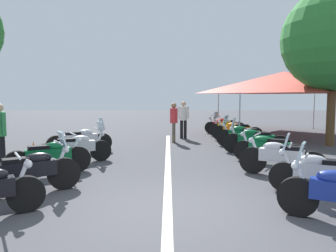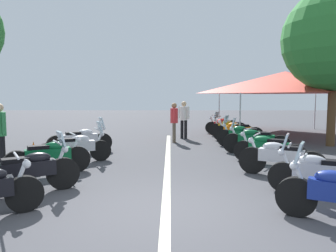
# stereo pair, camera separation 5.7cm
# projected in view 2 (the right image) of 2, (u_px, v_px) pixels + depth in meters

# --- Properties ---
(ground_plane) EXTENTS (80.00, 80.00, 0.00)m
(ground_plane) POSITION_uv_depth(u_px,v_px,m) (166.00, 213.00, 5.32)
(ground_plane) COLOR #424247
(lane_centre_stripe) EXTENTS (14.62, 0.16, 0.01)m
(lane_centre_stripe) POSITION_uv_depth(u_px,v_px,m) (167.00, 169.00, 8.54)
(lane_centre_stripe) COLOR beige
(lane_centre_stripe) RESTS_ON ground_plane
(motorcycle_left_row_1) EXTENTS (1.22, 1.77, 1.22)m
(motorcycle_left_row_1) POSITION_uv_depth(u_px,v_px,m) (30.00, 171.00, 6.30)
(motorcycle_left_row_1) COLOR black
(motorcycle_left_row_1) RESTS_ON ground_plane
(motorcycle_left_row_2) EXTENTS (1.13, 1.87, 1.01)m
(motorcycle_left_row_2) POSITION_uv_depth(u_px,v_px,m) (49.00, 156.00, 7.87)
(motorcycle_left_row_2) COLOR black
(motorcycle_left_row_2) RESTS_ON ground_plane
(motorcycle_left_row_3) EXTENTS (1.08, 2.01, 1.20)m
(motorcycle_left_row_3) POSITION_uv_depth(u_px,v_px,m) (75.00, 147.00, 9.29)
(motorcycle_left_row_3) COLOR black
(motorcycle_left_row_3) RESTS_ON ground_plane
(motorcycle_left_row_4) EXTENTS (1.15, 2.02, 1.22)m
(motorcycle_left_row_4) POSITION_uv_depth(u_px,v_px,m) (81.00, 140.00, 10.83)
(motorcycle_left_row_4) COLOR black
(motorcycle_left_row_4) RESTS_ON ground_plane
(motorcycle_right_row_1) EXTENTS (1.03, 1.89, 1.19)m
(motorcycle_right_row_1) POSITION_uv_depth(u_px,v_px,m) (320.00, 173.00, 6.20)
(motorcycle_right_row_1) COLOR black
(motorcycle_right_row_1) RESTS_ON ground_plane
(motorcycle_right_row_2) EXTENTS (1.09, 1.88, 1.02)m
(motorcycle_right_row_2) POSITION_uv_depth(u_px,v_px,m) (280.00, 157.00, 7.71)
(motorcycle_right_row_2) COLOR black
(motorcycle_right_row_2) RESTS_ON ground_plane
(motorcycle_right_row_3) EXTENTS (1.26, 1.83, 0.99)m
(motorcycle_right_row_3) POSITION_uv_depth(u_px,v_px,m) (268.00, 148.00, 9.18)
(motorcycle_right_row_3) COLOR black
(motorcycle_right_row_3) RESTS_ON ground_plane
(motorcycle_right_row_4) EXTENTS (1.00, 2.13, 1.23)m
(motorcycle_right_row_4) POSITION_uv_depth(u_px,v_px,m) (255.00, 140.00, 10.69)
(motorcycle_right_row_4) COLOR black
(motorcycle_right_row_4) RESTS_ON ground_plane
(motorcycle_right_row_5) EXTENTS (1.17, 1.96, 1.22)m
(motorcycle_right_row_5) POSITION_uv_depth(u_px,v_px,m) (243.00, 135.00, 12.05)
(motorcycle_right_row_5) COLOR black
(motorcycle_right_row_5) RESTS_ON ground_plane
(motorcycle_right_row_6) EXTENTS (1.26, 1.98, 1.02)m
(motorcycle_right_row_6) POSITION_uv_depth(u_px,v_px,m) (237.00, 131.00, 13.61)
(motorcycle_right_row_6) COLOR black
(motorcycle_right_row_6) RESTS_ON ground_plane
(motorcycle_right_row_7) EXTENTS (1.30, 1.89, 1.21)m
(motorcycle_right_row_7) POSITION_uv_depth(u_px,v_px,m) (230.00, 128.00, 15.06)
(motorcycle_right_row_7) COLOR black
(motorcycle_right_row_7) RESTS_ON ground_plane
(motorcycle_right_row_8) EXTENTS (1.02, 2.03, 0.99)m
(motorcycle_right_row_8) POSITION_uv_depth(u_px,v_px,m) (225.00, 125.00, 16.40)
(motorcycle_right_row_8) COLOR black
(motorcycle_right_row_8) RESTS_ON ground_plane
(traffic_cone_1) EXTENTS (0.36, 0.36, 0.61)m
(traffic_cone_1) POSITION_uv_depth(u_px,v_px,m) (34.00, 152.00, 9.52)
(traffic_cone_1) COLOR orange
(traffic_cone_1) RESTS_ON ground_plane
(bystander_0) EXTENTS (0.53, 0.32, 1.67)m
(bystander_0) POSITION_uv_depth(u_px,v_px,m) (174.00, 119.00, 13.42)
(bystander_0) COLOR brown
(bystander_0) RESTS_ON ground_plane
(bystander_1) EXTENTS (0.34, 0.45, 1.75)m
(bystander_1) POSITION_uv_depth(u_px,v_px,m) (0.00, 130.00, 8.63)
(bystander_1) COLOR black
(bystander_1) RESTS_ON ground_plane
(bystander_2) EXTENTS (0.32, 0.49, 1.72)m
(bystander_2) POSITION_uv_depth(u_px,v_px,m) (184.00, 117.00, 14.62)
(bystander_2) COLOR black
(bystander_2) RESTS_ON ground_plane
(roadside_tree_1) EXTENTS (3.97, 3.97, 6.10)m
(roadside_tree_1) POSITION_uv_depth(u_px,v_px,m) (335.00, 39.00, 12.14)
(roadside_tree_1) COLOR brown
(roadside_tree_1) RESTS_ON ground_plane
(event_tent) EXTENTS (6.37, 6.37, 3.20)m
(event_tent) POSITION_uv_depth(u_px,v_px,m) (285.00, 82.00, 16.05)
(event_tent) COLOR #E54C3F
(event_tent) RESTS_ON ground_plane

